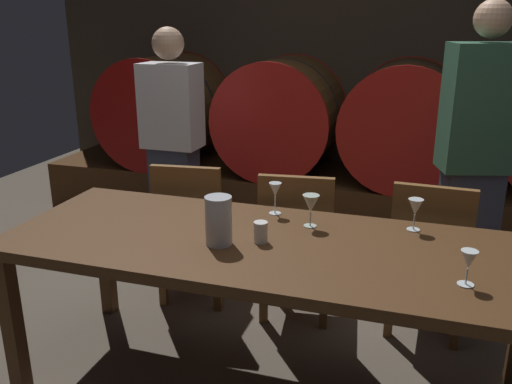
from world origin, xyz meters
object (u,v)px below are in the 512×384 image
at_px(chair_center, 297,238).
at_px(wine_glass_center_left, 311,204).
at_px(guest_right, 474,164).
at_px(wine_barrel_center_right, 406,122).
at_px(guest_left, 173,147).
at_px(wine_glass_far_right, 469,261).
at_px(chair_left, 193,226).
at_px(dining_table, 271,256).
at_px(cup_right, 261,232).
at_px(wine_barrel_center_left, 282,116).
at_px(cup_left, 217,205).
at_px(wine_barrel_far_left, 166,109).
at_px(pitcher, 219,221).
at_px(wine_glass_center_right, 415,208).
at_px(chair_right, 429,252).
at_px(wine_glass_far_left, 275,191).

bearing_deg(chair_center, wine_glass_center_left, 103.51).
xyz_separation_m(guest_right, wine_glass_center_left, (-0.74, -0.79, -0.05)).
bearing_deg(chair_center, wine_barrel_center_right, -113.33).
relative_size(guest_left, wine_glass_far_right, 11.89).
distance_m(chair_left, wine_glass_center_left, 0.97).
bearing_deg(guest_left, wine_glass_center_left, 141.39).
distance_m(dining_table, wine_glass_far_right, 0.82).
distance_m(chair_left, cup_right, 0.97).
xyz_separation_m(wine_barrel_center_left, dining_table, (0.56, -2.27, -0.20)).
height_order(wine_barrel_center_right, wine_glass_far_right, wine_barrel_center_right).
bearing_deg(dining_table, wine_barrel_center_right, 79.03).
relative_size(wine_barrel_center_right, cup_left, 11.63).
bearing_deg(chair_center, wine_barrel_far_left, -52.27).
xyz_separation_m(pitcher, cup_left, (-0.15, 0.36, -0.07)).
bearing_deg(cup_left, wine_barrel_center_right, 68.45).
xyz_separation_m(pitcher, wine_glass_center_left, (0.33, 0.32, 0.00)).
height_order(dining_table, cup_right, cup_right).
bearing_deg(chair_left, wine_barrel_center_right, -131.39).
xyz_separation_m(wine_barrel_far_left, chair_left, (0.97, -1.62, -0.39)).
relative_size(wine_barrel_far_left, guest_left, 0.59).
xyz_separation_m(wine_glass_center_left, cup_right, (-0.16, -0.24, -0.06)).
xyz_separation_m(wine_barrel_center_right, pitcher, (-0.65, -2.36, -0.03)).
bearing_deg(wine_barrel_far_left, wine_glass_center_right, -41.32).
bearing_deg(wine_barrel_center_left, wine_barrel_center_right, 0.00).
bearing_deg(pitcher, dining_table, 23.41).
bearing_deg(cup_right, wine_glass_far_right, -10.19).
relative_size(pitcher, cup_left, 2.59).
bearing_deg(pitcher, chair_left, 121.83).
distance_m(wine_barrel_center_right, wine_glass_far_right, 2.46).
xyz_separation_m(chair_center, chair_right, (0.71, 0.04, 0.00)).
bearing_deg(guest_right, wine_glass_far_right, 70.18).
bearing_deg(wine_barrel_center_right, dining_table, -100.97).
bearing_deg(wine_glass_far_left, wine_glass_center_right, -1.28).
bearing_deg(guest_left, cup_left, 127.54).
bearing_deg(pitcher, wine_barrel_center_right, 74.71).
bearing_deg(chair_left, cup_right, 125.97).
bearing_deg(cup_left, wine_glass_far_right, -20.83).
relative_size(pitcher, wine_glass_center_left, 1.39).
bearing_deg(wine_glass_center_left, cup_right, -124.03).
distance_m(wine_barrel_center_left, wine_glass_center_left, 2.16).
xyz_separation_m(pitcher, wine_glass_center_right, (0.79, 0.41, 0.00)).
xyz_separation_m(cup_left, cup_right, (0.31, -0.28, 0.01)).
height_order(wine_glass_center_left, wine_glass_center_right, wine_glass_center_left).
relative_size(wine_barrel_far_left, wine_glass_far_left, 6.01).
xyz_separation_m(dining_table, wine_glass_far_left, (-0.08, 0.34, 0.19)).
bearing_deg(wine_barrel_center_left, wine_glass_far_left, -76.00).
height_order(cup_left, cup_right, cup_right).
distance_m(wine_barrel_far_left, chair_right, 2.82).
distance_m(chair_right, pitcher, 1.23).
distance_m(wine_glass_far_right, cup_right, 0.84).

